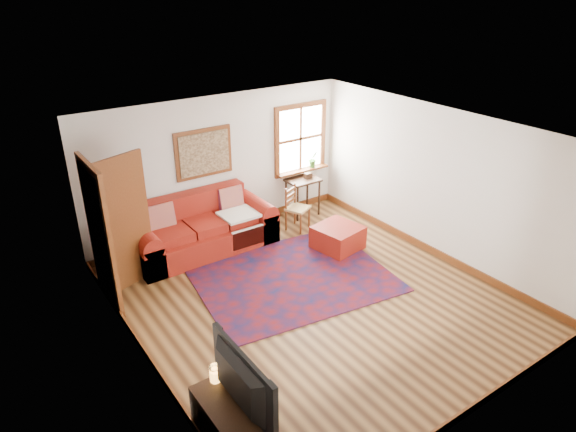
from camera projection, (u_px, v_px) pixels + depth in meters
ground at (312, 298)px, 7.56m from camera, size 5.50×5.50×0.00m
room_envelope at (314, 194)px, 6.87m from camera, size 5.04×5.54×2.52m
window at (302, 146)px, 9.93m from camera, size 1.18×0.20×1.38m
doorway at (114, 227)px, 7.29m from camera, size 0.89×1.08×2.14m
framed_artwork at (204, 153)px, 8.76m from camera, size 1.05×0.07×0.85m
persian_rug at (292, 277)px, 8.06m from camera, size 3.23×2.73×0.02m
red_leather_sofa at (203, 232)px, 8.79m from camera, size 2.45×1.01×0.96m
red_ottoman at (338, 238)px, 8.85m from camera, size 0.83×0.83×0.41m
side_table at (303, 185)px, 9.93m from camera, size 0.62×0.47×0.74m
ladder_back_chair at (296, 206)px, 9.45m from camera, size 0.51×0.50×0.83m
media_cabinet at (233, 429)px, 5.04m from camera, size 0.45×1.00×0.55m
television at (233, 384)px, 4.77m from camera, size 0.14×1.10×0.63m
candle_hurricane at (215, 374)px, 5.22m from camera, size 0.12×0.12×0.18m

